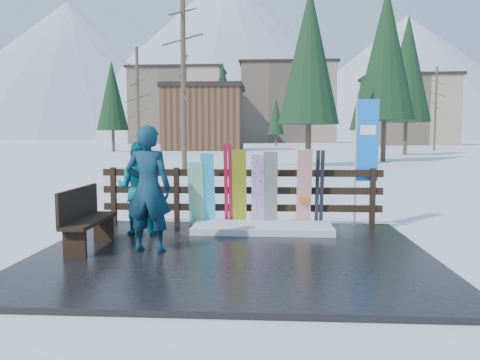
# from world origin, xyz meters

# --- Properties ---
(ground) EXTENTS (700.00, 700.00, 0.00)m
(ground) POSITION_xyz_m (0.00, 0.00, 0.00)
(ground) COLOR white
(ground) RESTS_ON ground
(deck) EXTENTS (6.00, 5.00, 0.08)m
(deck) POSITION_xyz_m (0.00, 0.00, 0.04)
(deck) COLOR black
(deck) RESTS_ON ground
(fence) EXTENTS (5.60, 0.10, 1.15)m
(fence) POSITION_xyz_m (0.00, 2.20, 0.74)
(fence) COLOR black
(fence) RESTS_ON deck
(snow_patch) EXTENTS (2.60, 1.00, 0.12)m
(snow_patch) POSITION_xyz_m (0.44, 1.60, 0.14)
(snow_patch) COLOR white
(snow_patch) RESTS_ON deck
(bench) EXTENTS (0.41, 1.50, 0.97)m
(bench) POSITION_xyz_m (-2.34, 0.06, 0.60)
(bench) COLOR black
(bench) RESTS_ON deck
(snowboard_0) EXTENTS (0.26, 0.31, 1.45)m
(snowboard_0) POSITION_xyz_m (-0.63, 1.98, 0.80)
(snowboard_0) COLOR #2CB8EB
(snowboard_0) RESTS_ON deck
(snowboard_1) EXTENTS (0.30, 0.28, 1.28)m
(snowboard_1) POSITION_xyz_m (-0.87, 1.98, 0.72)
(snowboard_1) COLOR white
(snowboard_1) RESTS_ON deck
(snowboard_2) EXTENTS (0.27, 0.35, 1.52)m
(snowboard_2) POSITION_xyz_m (-0.02, 1.98, 0.84)
(snowboard_2) COLOR #F8F818
(snowboard_2) RESTS_ON deck
(snowboard_3) EXTENTS (0.24, 0.28, 1.43)m
(snowboard_3) POSITION_xyz_m (0.34, 1.98, 0.79)
(snowboard_3) COLOR white
(snowboard_3) RESTS_ON deck
(snowboard_4) EXTENTS (0.27, 0.28, 1.49)m
(snowboard_4) POSITION_xyz_m (0.59, 1.98, 0.82)
(snowboard_4) COLOR black
(snowboard_4) RESTS_ON deck
(snowboard_5) EXTENTS (0.28, 0.39, 1.53)m
(snowboard_5) POSITION_xyz_m (1.24, 1.98, 0.84)
(snowboard_5) COLOR silver
(snowboard_5) RESTS_ON deck
(ski_pair_a) EXTENTS (0.16, 0.33, 1.65)m
(ski_pair_a) POSITION_xyz_m (-0.24, 2.05, 0.91)
(ski_pair_a) COLOR #A7142F
(ski_pair_a) RESTS_ON deck
(ski_pair_b) EXTENTS (0.17, 0.22, 1.51)m
(ski_pair_b) POSITION_xyz_m (1.54, 2.05, 0.84)
(ski_pair_b) COLOR black
(ski_pair_b) RESTS_ON deck
(rental_flag) EXTENTS (0.45, 0.04, 2.60)m
(rental_flag) POSITION_xyz_m (2.44, 2.25, 1.69)
(rental_flag) COLOR silver
(rental_flag) RESTS_ON deck
(person_front) EXTENTS (0.75, 0.52, 1.95)m
(person_front) POSITION_xyz_m (-1.29, -0.05, 1.06)
(person_front) COLOR #11434E
(person_front) RESTS_ON deck
(person_back) EXTENTS (0.87, 0.70, 1.69)m
(person_back) POSITION_xyz_m (-1.80, 1.22, 0.92)
(person_back) COLOR #075A64
(person_back) RESTS_ON deck
(resort_buildings) EXTENTS (73.00, 87.60, 22.60)m
(resort_buildings) POSITION_xyz_m (1.03, 115.41, 9.81)
(resort_buildings) COLOR tan
(resort_buildings) RESTS_ON ground
(trees) EXTENTS (41.99, 68.73, 12.92)m
(trees) POSITION_xyz_m (4.48, 47.90, 5.74)
(trees) COLOR #382B1E
(trees) RESTS_ON ground
(mountains) EXTENTS (520.00, 260.00, 120.00)m
(mountains) POSITION_xyz_m (-10.50, 328.41, 50.20)
(mountains) COLOR white
(mountains) RESTS_ON ground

